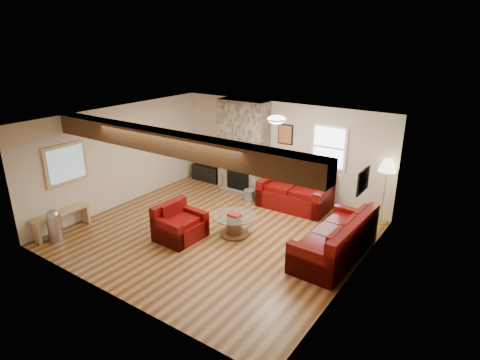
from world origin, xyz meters
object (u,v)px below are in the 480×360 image
at_px(loveseat, 295,190).
at_px(tv_cabinet, 208,173).
at_px(sofa_three, 335,236).
at_px(television, 207,158).
at_px(floor_lamp, 387,169).
at_px(coffee_table, 234,225).
at_px(armchair_red, 180,222).

height_order(loveseat, tv_cabinet, loveseat).
xyz_separation_m(sofa_three, tv_cabinet, (-4.78, 1.98, -0.19)).
distance_m(sofa_three, television, 5.19).
distance_m(loveseat, floor_lamp, 2.25).
bearing_deg(loveseat, tv_cabinet, 173.04).
bearing_deg(loveseat, coffee_table, -101.67).
distance_m(loveseat, armchair_red, 3.11).
bearing_deg(armchair_red, floor_lamp, -44.29).
bearing_deg(loveseat, television, 173.04).
relative_size(armchair_red, coffee_table, 0.99).
height_order(loveseat, floor_lamp, floor_lamp).
xyz_separation_m(loveseat, tv_cabinet, (-3.05, 0.30, -0.22)).
bearing_deg(floor_lamp, coffee_table, -135.46).
bearing_deg(armchair_red, sofa_three, -66.76).
relative_size(coffee_table, tv_cabinet, 1.02).
bearing_deg(coffee_table, sofa_three, 10.58).
height_order(loveseat, television, loveseat).
bearing_deg(sofa_three, floor_lamp, 172.89).
distance_m(television, floor_lamp, 5.14).
xyz_separation_m(loveseat, armchair_red, (-1.23, -2.85, -0.08)).
distance_m(tv_cabinet, television, 0.45).
bearing_deg(sofa_three, tv_cabinet, -110.55).
bearing_deg(tv_cabinet, coffee_table, -41.73).
height_order(sofa_three, television, television).
relative_size(sofa_three, loveseat, 1.29).
distance_m(loveseat, television, 3.07).
bearing_deg(television, floor_lamp, 0.22).
relative_size(armchair_red, floor_lamp, 0.61).
bearing_deg(television, tv_cabinet, 0.00).
bearing_deg(armchair_red, coffee_table, -46.12).
xyz_separation_m(coffee_table, tv_cabinet, (-2.67, 2.38, 0.00)).
height_order(sofa_three, armchair_red, sofa_three).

